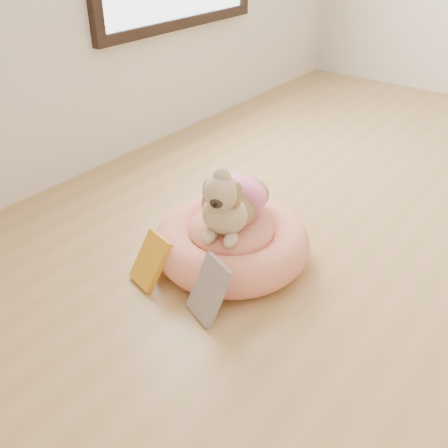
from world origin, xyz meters
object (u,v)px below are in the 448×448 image
Objects in this scene: pet_bed at (231,243)px; dog at (231,190)px; book_white at (209,290)px; book_yellow at (151,261)px.

pet_bed is 0.24m from dog.
dog is 1.88× the size of book_white.
book_yellow is (-0.16, -0.31, 0.02)m from pet_bed.
dog is 0.41m from book_white.
book_white is (0.30, -0.01, 0.01)m from book_yellow.
pet_bed is at bearing -54.58° from dog.
book_white is at bearing 12.43° from book_yellow.
book_yellow is (-0.15, -0.31, -0.23)m from dog.
dog is 2.02× the size of book_yellow.
dog reaches higher than book_white.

